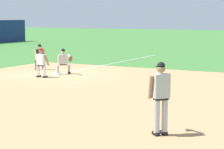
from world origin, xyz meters
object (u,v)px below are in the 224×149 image
first_baseman (64,60)px  baserunner (41,61)px  first_base_bag (57,74)px  baseball (77,84)px  pitcher (161,94)px  umpire (40,56)px

first_baseman → baserunner: bearing=170.3°
first_base_bag → baserunner: (-1.23, 0.05, 0.75)m
baserunner → first_baseman: bearing=-9.7°
baseball → pitcher: 8.67m
umpire → baserunner: bearing=-141.1°
first_base_bag → pitcher: size_ratio=0.20×
umpire → first_baseman: bearing=-111.7°
pitcher → umpire: bearing=49.3°
pitcher → first_baseman: (8.63, 8.85, -0.33)m
pitcher → first_baseman: size_ratio=1.39×
baseball → first_base_bag: bearing=48.8°
first_baseman → baserunner: (-1.56, 0.27, 0.06)m
first_baseman → first_base_bag: bearing=147.2°
first_base_bag → first_baseman: first_baseman is taller
baseball → first_baseman: first_baseman is taller
first_base_bag → baseball: bearing=-131.2°
baseball → umpire: 6.07m
baseball → umpire: size_ratio=0.05×
baserunner → umpire: size_ratio=1.00×
first_baseman → umpire: 2.41m
first_baseman → baseball: bearing=-137.2°
first_base_bag → umpire: (1.22, 2.02, 0.75)m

